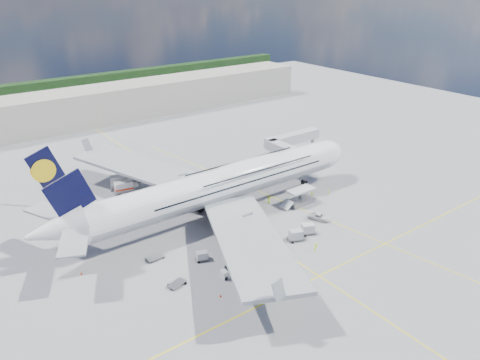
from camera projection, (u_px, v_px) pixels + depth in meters
ground at (250, 230)px, 96.79m from camera, size 300.00×300.00×0.00m
taxi_line_main at (250, 230)px, 96.79m from camera, size 0.25×220.00×0.01m
taxi_line_cross at (319, 276)px, 82.07m from camera, size 120.00×0.25×0.01m
taxi_line_diag at (271, 196)px, 111.78m from camera, size 14.16×99.06×0.01m
airliner at (223, 184)px, 101.54m from camera, size 77.26×79.15×23.71m
jet_bridge at (290, 144)px, 125.70m from camera, size 18.80×12.10×8.50m
cargo_loader at (300, 199)px, 107.58m from camera, size 8.53×3.20×3.67m
terminal at (85, 107)px, 164.32m from camera, size 180.00×16.00×12.00m
tree_line at (136, 78)px, 220.05m from camera, size 160.00×6.00×8.00m
dolly_row_a at (155, 257)px, 86.85m from camera, size 3.22×1.74×0.47m
dolly_row_b at (231, 245)px, 90.94m from camera, size 3.59×2.74×0.47m
dolly_row_c at (202, 256)px, 86.33m from camera, size 3.06×2.27×1.73m
dolly_back at (177, 284)px, 79.45m from camera, size 3.62×2.64×0.48m
dolly_nose_far at (296, 235)px, 92.81m from camera, size 3.87×3.01×2.17m
dolly_nose_near at (308, 229)px, 95.08m from camera, size 3.85×3.05×2.16m
baggage_tug at (229, 272)px, 81.75m from camera, size 3.09×1.48×1.92m
catering_truck_inner at (126, 188)px, 111.94m from camera, size 6.06×2.99×3.47m
catering_truck_outer at (122, 183)px, 115.01m from camera, size 6.43×4.01×3.57m
service_van at (320, 217)px, 100.76m from camera, size 4.05×5.38×1.36m
crew_nose at (329, 192)px, 112.02m from camera, size 0.71×0.67×1.62m
crew_loader at (312, 194)px, 111.29m from camera, size 0.93×0.87×1.52m
crew_wing at (264, 258)px, 85.77m from camera, size 0.58×1.06×1.72m
crew_van at (269, 200)px, 108.08m from camera, size 0.95×1.00×1.72m
crew_tug at (316, 247)px, 89.06m from camera, size 1.30×1.00×1.78m
cone_nose at (305, 179)px, 120.58m from camera, size 0.40×0.40×0.50m
cone_wing_left_inner at (126, 203)px, 107.54m from camera, size 0.50×0.50×0.63m
cone_wing_left_outer at (129, 198)px, 110.41m from camera, size 0.42×0.42×0.53m
cone_wing_right_inner at (227, 261)px, 86.05m from camera, size 0.38×0.38×0.48m
cone_wing_right_outer at (221, 296)px, 76.69m from camera, size 0.38×0.38×0.49m
cone_tail at (81, 273)px, 82.44m from camera, size 0.44×0.44×0.56m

